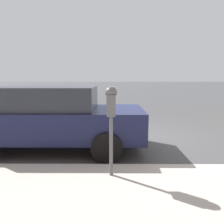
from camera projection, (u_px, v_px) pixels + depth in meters
name	position (u px, v px, depth m)	size (l,w,h in m)	color
ground_plane	(133.00, 139.00, 6.27)	(220.00, 220.00, 0.00)	#424244
parking_meter	(111.00, 108.00, 3.45)	(0.21, 0.19, 1.46)	#4C5156
car_navy	(50.00, 117.00, 5.24)	(2.03, 4.38, 1.52)	#14193D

